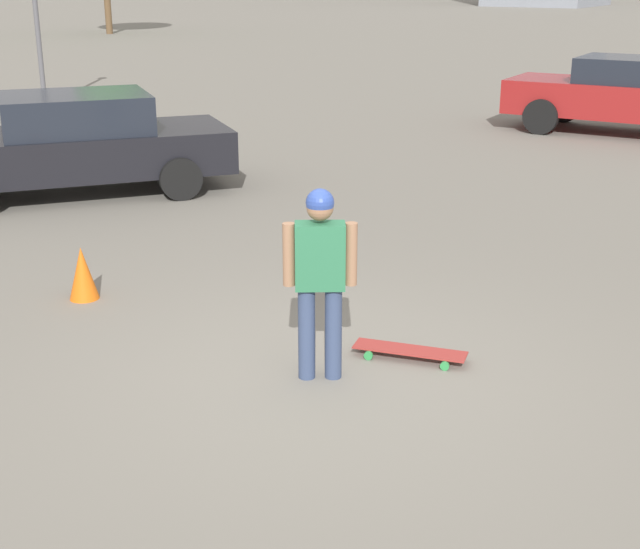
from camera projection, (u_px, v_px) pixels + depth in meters
The scene contains 6 objects.
ground_plane at pixel (320, 377), 7.34m from camera, with size 220.00×220.00×0.00m, color gray.
person at pixel (320, 269), 7.03m from camera, with size 0.50×0.39×1.59m.
skateboard at pixel (410, 351), 7.65m from camera, with size 1.00×0.46×0.09m.
car_parked_near at pixel (72, 143), 13.10m from camera, with size 4.25×4.79×1.47m.
car_parked_far at pixel (626, 94), 17.92m from camera, with size 4.69×2.11×1.53m.
traffic_cone at pixel (83, 273), 9.00m from camera, with size 0.30×0.30×0.55m.
Camera 1 is at (-3.60, 5.61, 3.18)m, focal length 50.00 mm.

